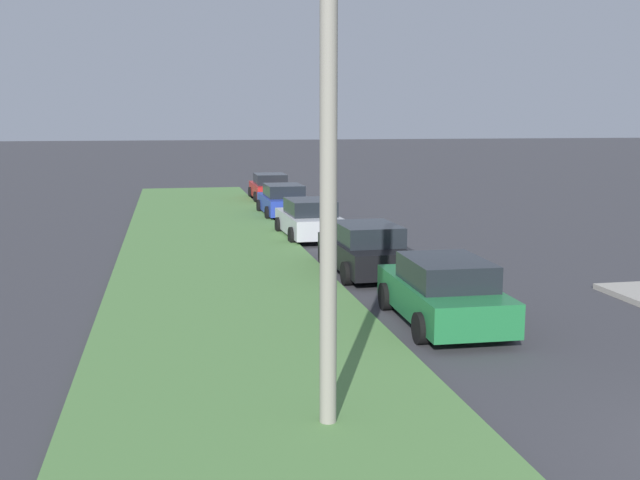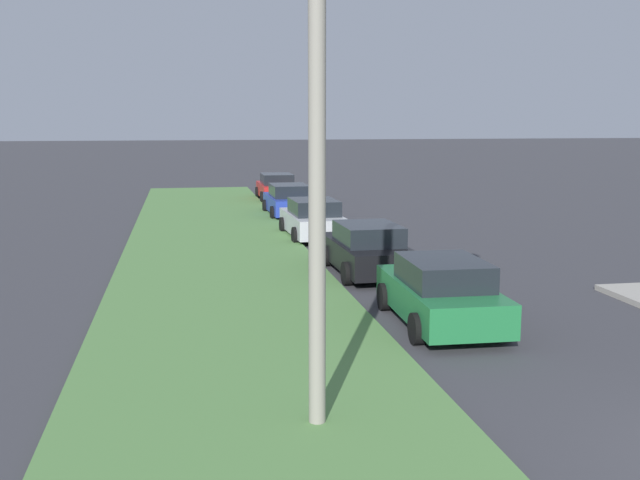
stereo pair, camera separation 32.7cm
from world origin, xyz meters
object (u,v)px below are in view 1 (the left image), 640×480
parked_car_green (443,292)px  parked_car_red (270,188)px  parked_car_silver (309,219)px  streetlight (353,120)px  parked_car_black (366,249)px  parked_car_blue (283,201)px

parked_car_green → parked_car_red: (25.21, 0.41, 0.00)m
parked_car_silver → streetlight: 17.58m
streetlight → parked_car_red: bearing=-5.4°
parked_car_black → parked_car_red: bearing=-1.1°
parked_car_silver → parked_car_green: bearing=-178.6°
parked_car_red → parked_car_blue: bearing=177.9°
parked_car_black → parked_car_blue: bearing=0.2°
parked_car_black → parked_car_blue: (13.08, 0.40, 0.00)m
parked_car_green → parked_car_blue: 18.56m
parked_car_black → streetlight: 11.38m
parked_car_red → streetlight: (-30.11, 2.83, 3.67)m
parked_car_black → parked_car_blue: same height
parked_car_silver → parked_car_red: 13.11m
parked_car_black → streetlight: streetlight is taller
parked_car_black → parked_car_green: bearing=-178.6°
parked_car_green → parked_car_silver: (12.11, 0.68, 0.00)m
parked_car_green → parked_car_blue: same height
parked_car_green → parked_car_red: bearing=2.5°
parked_car_silver → parked_car_blue: 6.44m
parked_car_blue → streetlight: size_ratio=0.58×
parked_car_silver → parked_car_red: (13.11, -0.27, 0.00)m
parked_car_silver → streetlight: (-17.00, 2.56, 3.67)m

